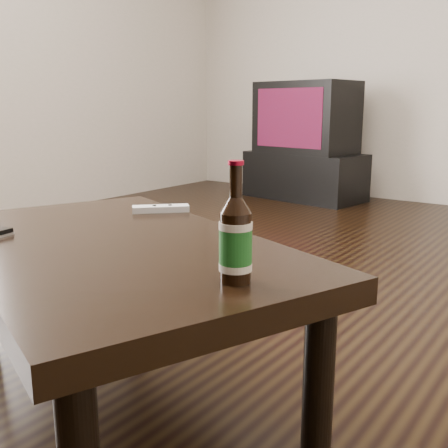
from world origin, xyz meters
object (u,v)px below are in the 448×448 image
Objects in this scene: tv_stand at (304,176)px; coffee_table at (113,261)px; tv at (306,118)px; beer_bottle at (236,240)px; remote at (161,209)px.

coffee_table is at bearing -63.02° from tv_stand.
tv is 3.51× the size of beer_bottle.
beer_bottle is at bearing 8.53° from remote.
beer_bottle is (0.48, -0.09, 0.15)m from coffee_table.
coffee_table is at bearing 169.61° from beer_bottle.
tv is (-0.00, -0.00, 0.53)m from tv_stand.
tv_stand is 1.17× the size of tv.
tv_stand is 3.15m from remote.
beer_bottle is at bearing -10.39° from coffee_table.
tv_stand is at bearing 90.00° from tv.
tv is at bearing 152.39° from remote.
tv is at bearing -90.00° from tv_stand.
tv is at bearing 115.27° from beer_bottle.
coffee_table is 5.59× the size of beer_bottle.
beer_bottle is (1.62, -3.44, -0.17)m from tv.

